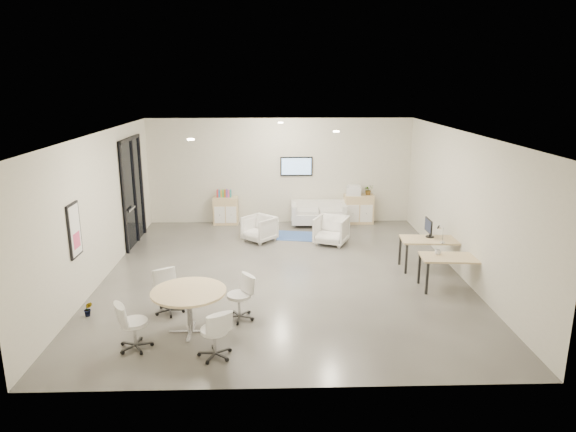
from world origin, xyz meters
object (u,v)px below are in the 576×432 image
(loveseat, at_px, (319,214))
(armchair_left, at_px, (259,228))
(sideboard_left, at_px, (226,211))
(desk_rear, at_px, (431,242))
(sideboard_right, at_px, (359,209))
(armchair_right, at_px, (331,229))
(round_table, at_px, (189,295))
(desk_front, at_px, (454,260))

(loveseat, xyz_separation_m, armchair_left, (-1.77, -1.57, 0.05))
(sideboard_left, xyz_separation_m, desk_rear, (5.12, -4.04, 0.23))
(sideboard_right, distance_m, armchair_right, 2.32)
(round_table, bearing_deg, loveseat, 67.40)
(armchair_right, relative_size, desk_rear, 0.58)
(desk_front, bearing_deg, loveseat, 119.93)
(armchair_right, xyz_separation_m, round_table, (-3.03, -4.96, 0.29))
(desk_front, bearing_deg, sideboard_left, 139.48)
(desk_rear, relative_size, desk_front, 1.03)
(armchair_left, distance_m, desk_rear, 4.65)
(armchair_left, height_order, armchair_right, armchair_right)
(sideboard_right, height_order, armchair_left, sideboard_right)
(loveseat, height_order, armchair_left, armchair_left)
(armchair_left, relative_size, round_table, 0.59)
(desk_front, bearing_deg, armchair_left, 144.78)
(desk_front, xyz_separation_m, round_table, (-5.25, -1.82, 0.07))
(sideboard_left, distance_m, round_table, 7.04)
(sideboard_right, xyz_separation_m, armchair_right, (-1.07, -2.06, -0.03))
(armchair_left, relative_size, armchair_right, 0.92)
(sideboard_right, relative_size, desk_rear, 0.62)
(sideboard_left, xyz_separation_m, armchair_left, (1.06, -1.77, -0.04))
(loveseat, bearing_deg, armchair_right, -83.17)
(desk_front, distance_m, round_table, 5.55)
(armchair_left, distance_m, round_table, 5.39)
(sideboard_left, bearing_deg, armchair_left, -58.95)
(armchair_left, bearing_deg, desk_front, 3.31)
(armchair_right, relative_size, round_table, 0.64)
(sideboard_left, height_order, armchair_left, sideboard_left)
(sideboard_left, distance_m, sideboard_right, 4.08)
(sideboard_right, height_order, desk_rear, sideboard_right)
(sideboard_left, bearing_deg, armchair_right, -34.63)
(armchair_left, bearing_deg, armchair_right, 33.85)
(armchair_left, bearing_deg, sideboard_left, 163.98)
(loveseat, distance_m, armchair_right, 1.89)
(loveseat, distance_m, round_table, 7.42)
(armchair_right, bearing_deg, round_table, -98.14)
(loveseat, xyz_separation_m, armchair_right, (0.18, -1.88, 0.08))
(sideboard_left, relative_size, round_table, 0.65)
(armchair_left, height_order, desk_front, armchair_left)
(sideboard_right, distance_m, desk_front, 5.33)
(loveseat, height_order, desk_front, loveseat)
(round_table, bearing_deg, desk_front, 19.14)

